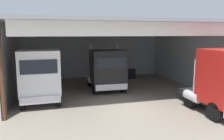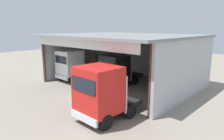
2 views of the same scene
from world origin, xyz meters
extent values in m
plane|color=gray|center=(0.00, 0.00, 0.00)|extent=(80.00, 80.00, 0.00)
cube|color=#ADB2B7|center=(0.00, 10.94, 2.59)|extent=(14.39, 0.24, 5.18)
cube|color=#ADB2B7|center=(-7.20, 5.47, 2.59)|extent=(0.24, 10.94, 5.18)
cube|color=#ADB2B7|center=(7.20, 5.47, 2.59)|extent=(0.24, 10.94, 5.18)
cube|color=gray|center=(0.00, 4.89, 5.28)|extent=(14.99, 12.09, 0.20)
cylinder|color=#4C2D1E|center=(-6.95, 0.15, 2.59)|extent=(0.24, 0.24, 5.18)
cylinder|color=#4C2D1E|center=(6.95, 0.15, 2.59)|extent=(0.24, 0.24, 5.18)
cube|color=white|center=(0.00, -0.46, 4.83)|extent=(12.95, 0.12, 0.90)
cube|color=white|center=(-5.14, 2.21, 2.16)|extent=(2.46, 2.20, 2.74)
cube|color=black|center=(-5.12, 1.10, 2.64)|extent=(2.07, 0.08, 0.82)
cube|color=silver|center=(-5.12, 1.07, 0.69)|extent=(2.31, 0.19, 0.44)
cube|color=#232326|center=(-5.16, 4.13, 0.72)|extent=(1.87, 3.52, 0.36)
cylinder|color=silver|center=(-4.06, 3.45, 2.04)|extent=(0.18, 0.18, 3.00)
cylinder|color=silver|center=(-6.25, 3.43, 2.04)|extent=(0.18, 0.18, 3.00)
cylinder|color=silver|center=(-6.25, 3.82, 0.84)|extent=(0.57, 1.21, 0.56)
cylinder|color=black|center=(-4.06, 1.79, 0.54)|extent=(0.31, 1.09, 1.08)
cylinder|color=black|center=(-6.20, 1.76, 0.54)|extent=(0.31, 1.09, 1.08)
cylinder|color=black|center=(-4.09, 4.14, 0.54)|extent=(0.31, 1.09, 1.08)
cylinder|color=black|center=(-6.23, 4.12, 0.54)|extent=(0.31, 1.09, 1.08)
cube|color=black|center=(-0.17, 4.40, 2.01)|extent=(2.59, 2.41, 2.52)
cube|color=black|center=(-0.21, 3.21, 2.45)|extent=(2.14, 0.13, 0.76)
cube|color=silver|center=(-0.21, 3.18, 0.65)|extent=(2.39, 0.24, 0.44)
cube|color=#232326|center=(-0.11, 6.40, 0.68)|extent=(2.00, 3.70, 0.36)
cylinder|color=silver|center=(1.00, 5.67, 2.06)|extent=(0.18, 0.18, 3.11)
cylinder|color=silver|center=(-1.26, 5.74, 2.06)|extent=(0.18, 0.18, 3.11)
cylinder|color=silver|center=(-1.25, 6.14, 0.80)|extent=(0.60, 1.22, 0.56)
cylinder|color=black|center=(0.92, 3.90, 0.50)|extent=(0.33, 1.01, 1.00)
cylinder|color=black|center=(-1.30, 3.97, 0.50)|extent=(0.33, 1.01, 1.00)
cylinder|color=black|center=(1.00, 6.37, 0.50)|extent=(0.33, 1.01, 1.00)
cylinder|color=black|center=(-1.22, 6.44, 0.50)|extent=(0.33, 1.01, 1.00)
cube|color=red|center=(4.79, -2.53, 2.22)|extent=(2.63, 2.46, 2.94)
cube|color=black|center=(4.77, -3.75, 2.74)|extent=(2.20, 0.11, 0.88)
cube|color=silver|center=(4.77, -3.78, 0.66)|extent=(2.46, 0.21, 0.44)
cube|color=#232326|center=(4.83, -0.71, 0.69)|extent=(2.01, 3.35, 0.36)
cylinder|color=silver|center=(5.98, -1.20, 1.77)|extent=(0.18, 0.18, 2.53)
cylinder|color=silver|center=(3.66, -1.15, 1.77)|extent=(0.18, 0.18, 2.53)
cylinder|color=silver|center=(3.66, -0.99, 0.81)|extent=(0.59, 1.21, 0.56)
cylinder|color=black|center=(5.92, -3.04, 0.51)|extent=(0.32, 1.02, 1.01)
cylinder|color=black|center=(3.64, -2.99, 0.51)|extent=(0.32, 1.02, 1.01)
cylinder|color=black|center=(5.97, -0.73, 0.51)|extent=(0.32, 1.02, 1.01)
cylinder|color=black|center=(3.69, -0.69, 0.51)|extent=(0.32, 1.02, 1.01)
cylinder|color=gold|center=(3.15, 9.93, 0.47)|extent=(0.58, 0.58, 0.93)
cube|color=black|center=(3.41, 9.00, 0.50)|extent=(0.90, 0.60, 1.00)
camera|label=1|loc=(-4.61, -12.43, 4.53)|focal=36.54mm
camera|label=2|loc=(14.01, -11.07, 6.12)|focal=32.73mm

